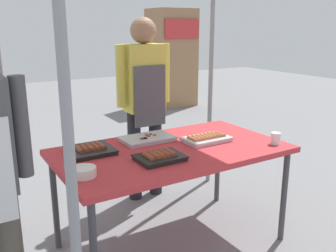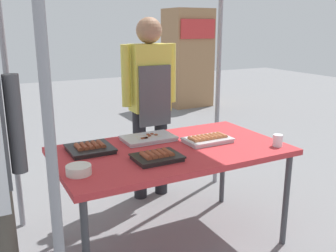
# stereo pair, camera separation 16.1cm
# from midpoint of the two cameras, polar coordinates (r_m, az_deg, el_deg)

# --- Properties ---
(ground_plane) EXTENTS (18.00, 18.00, 0.00)m
(ground_plane) POSITION_cam_midpoint_polar(r_m,az_deg,el_deg) (2.96, -1.10, -17.33)
(ground_plane) COLOR slate
(stall_table) EXTENTS (1.60, 0.90, 0.75)m
(stall_table) POSITION_cam_midpoint_polar(r_m,az_deg,el_deg) (2.65, -1.18, -4.49)
(stall_table) COLOR #C63338
(stall_table) RESTS_ON ground
(tray_grilled_sausages) EXTENTS (0.30, 0.29, 0.06)m
(tray_grilled_sausages) POSITION_cam_midpoint_polar(r_m,az_deg,el_deg) (2.60, -13.47, -3.56)
(tray_grilled_sausages) COLOR black
(tray_grilled_sausages) RESTS_ON stall_table
(tray_meat_skewers) EXTENTS (0.39, 0.24, 0.04)m
(tray_meat_skewers) POSITION_cam_midpoint_polar(r_m,az_deg,el_deg) (2.80, -4.81, -1.95)
(tray_meat_skewers) COLOR silver
(tray_meat_skewers) RESTS_ON stall_table
(tray_pork_links) EXTENTS (0.35, 0.21, 0.05)m
(tray_pork_links) POSITION_cam_midpoint_polar(r_m,az_deg,el_deg) (2.78, 4.26, -1.95)
(tray_pork_links) COLOR silver
(tray_pork_links) RESTS_ON stall_table
(tray_spring_rolls) EXTENTS (0.30, 0.23, 0.06)m
(tray_spring_rolls) POSITION_cam_midpoint_polar(r_m,az_deg,el_deg) (2.40, -3.18, -4.72)
(tray_spring_rolls) COLOR black
(tray_spring_rolls) RESTS_ON stall_table
(condiment_bowl) EXTENTS (0.15, 0.15, 0.05)m
(condiment_bowl) POSITION_cam_midpoint_polar(r_m,az_deg,el_deg) (2.22, -14.78, -6.79)
(condiment_bowl) COLOR silver
(condiment_bowl) RESTS_ON stall_table
(drink_cup_near_edge) EXTENTS (0.07, 0.07, 0.08)m
(drink_cup_near_edge) POSITION_cam_midpoint_polar(r_m,az_deg,el_deg) (2.80, 14.44, -1.85)
(drink_cup_near_edge) COLOR white
(drink_cup_near_edge) RESTS_ON stall_table
(vendor_woman) EXTENTS (0.52, 0.23, 1.65)m
(vendor_woman) POSITION_cam_midpoint_polar(r_m,az_deg,el_deg) (3.38, -4.97, 4.78)
(vendor_woman) COLOR black
(vendor_woman) RESTS_ON ground
(neighbor_stall_left) EXTENTS (0.83, 0.75, 1.90)m
(neighbor_stall_left) POSITION_cam_midpoint_polar(r_m,az_deg,el_deg) (7.63, -0.07, 10.30)
(neighbor_stall_left) COLOR #9E724C
(neighbor_stall_left) RESTS_ON ground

